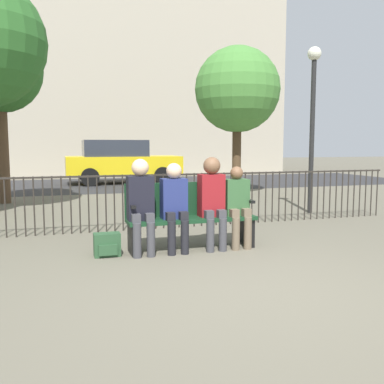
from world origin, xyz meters
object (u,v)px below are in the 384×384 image
object	(u,v)px
seated_person_2	(212,197)
backpack	(107,245)
lamp_post	(313,103)
seated_person_3	(237,203)
tree_3	(237,90)
seated_person_1	(175,202)
parked_car_0	(121,161)
park_bench	(190,213)
seated_person_0	(141,201)

from	to	relation	value
seated_person_2	backpack	size ratio (longest dim) A/B	3.79
lamp_post	seated_person_3	bearing A→B (deg)	-138.96
lamp_post	tree_3	bearing A→B (deg)	92.49
seated_person_1	seated_person_2	bearing A→B (deg)	0.44
seated_person_1	lamp_post	distance (m)	4.62
seated_person_2	parked_car_0	bearing A→B (deg)	88.59
backpack	seated_person_1	bearing A→B (deg)	-1.91
seated_person_2	seated_person_3	bearing A→B (deg)	-1.16
park_bench	seated_person_1	world-z (taller)	seated_person_1
lamp_post	seated_person_0	bearing A→B (deg)	-150.00
lamp_post	parked_car_0	size ratio (longest dim) A/B	0.82
backpack	tree_3	bearing A→B (deg)	53.49
park_bench	seated_person_2	size ratio (longest dim) A/B	1.40
seated_person_0	seated_person_2	size ratio (longest dim) A/B	0.99
seated_person_3	parked_car_0	bearing A→B (deg)	90.60
parked_car_0	seated_person_3	bearing A→B (deg)	-89.40
park_bench	seated_person_0	distance (m)	0.76
seated_person_1	seated_person_2	world-z (taller)	seated_person_2
seated_person_1	seated_person_3	bearing A→B (deg)	-0.22
seated_person_2	seated_person_3	distance (m)	0.38
seated_person_1	backpack	size ratio (longest dim) A/B	3.56
seated_person_3	parked_car_0	xyz separation A→B (m)	(-0.11, 10.63, 0.21)
seated_person_0	parked_car_0	distance (m)	10.70
seated_person_1	park_bench	bearing A→B (deg)	26.47
seated_person_2	tree_3	world-z (taller)	tree_3
backpack	lamp_post	size ratio (longest dim) A/B	0.10
park_bench	backpack	distance (m)	1.22
seated_person_1	tree_3	bearing A→B (deg)	59.70
seated_person_0	parked_car_0	xyz separation A→B (m)	(1.26, 10.62, 0.13)
seated_person_0	seated_person_3	size ratio (longest dim) A/B	1.10
seated_person_3	backpack	distance (m)	1.88
park_bench	backpack	size ratio (longest dim) A/B	5.31
seated_person_2	tree_3	size ratio (longest dim) A/B	0.30
seated_person_3	parked_car_0	size ratio (longest dim) A/B	0.27
park_bench	seated_person_0	bearing A→B (deg)	-170.02
seated_person_3	park_bench	bearing A→B (deg)	168.48
parked_car_0	park_bench	bearing A→B (deg)	-92.94
lamp_post	backpack	bearing A→B (deg)	-152.78
park_bench	seated_person_3	world-z (taller)	seated_person_3
seated_person_1	seated_person_0	bearing A→B (deg)	179.59
seated_person_2	backpack	xyz separation A→B (m)	(-1.44, 0.03, -0.58)
backpack	park_bench	bearing A→B (deg)	4.88
lamp_post	seated_person_2	bearing A→B (deg)	-142.65
seated_person_1	lamp_post	bearing A→B (deg)	33.06
seated_person_2	seated_person_1	bearing A→B (deg)	-179.56
parked_car_0	lamp_post	bearing A→B (deg)	-71.11
seated_person_2	parked_car_0	distance (m)	10.63
seated_person_1	parked_car_0	world-z (taller)	parked_car_0
seated_person_0	backpack	xyz separation A→B (m)	(-0.45, 0.03, -0.56)
park_bench	lamp_post	size ratio (longest dim) A/B	0.52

